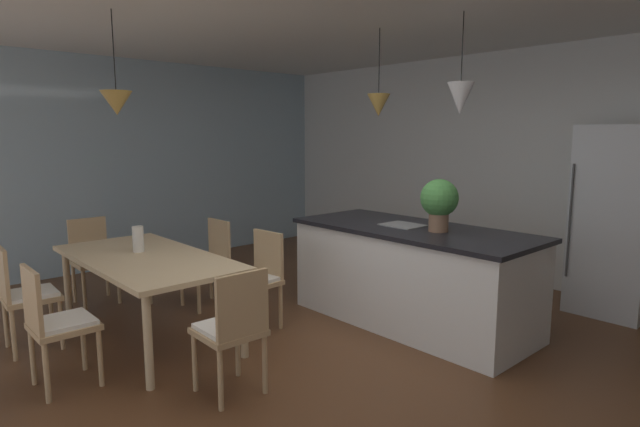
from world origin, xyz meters
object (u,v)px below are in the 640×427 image
at_px(chair_near_left, 24,293).
at_px(vase_on_dining_table, 138,239).
at_px(dining_table, 146,263).
at_px(chair_window_end, 93,257).
at_px(chair_far_right, 258,277).
at_px(potted_plant_on_island, 439,201).
at_px(chair_far_left, 209,260).
at_px(kitchen_island, 412,274).
at_px(chair_kitchen_end, 233,327).
at_px(refrigerator, 617,221).
at_px(chair_near_right, 55,322).

distance_m(chair_near_left, vase_on_dining_table, 0.96).
xyz_separation_m(dining_table, chair_window_end, (-1.32, 0.00, -0.19)).
height_order(chair_far_right, potted_plant_on_island, potted_plant_on_island).
xyz_separation_m(chair_far_left, kitchen_island, (1.70, 1.12, -0.01)).
xyz_separation_m(chair_kitchen_end, potted_plant_on_island, (0.23, 1.96, 0.69)).
bearing_deg(dining_table, refrigerator, 56.44).
relative_size(dining_table, chair_far_left, 2.19).
bearing_deg(dining_table, chair_far_left, 117.07).
distance_m(kitchen_island, potted_plant_on_island, 0.76).
distance_m(dining_table, kitchen_island, 2.35).
bearing_deg(chair_far_left, potted_plant_on_island, 29.65).
bearing_deg(potted_plant_on_island, chair_far_right, -134.95).
bearing_deg(chair_kitchen_end, potted_plant_on_island, 83.44).
height_order(chair_near_right, potted_plant_on_island, potted_plant_on_island).
bearing_deg(vase_on_dining_table, refrigerator, 54.22).
height_order(refrigerator, vase_on_dining_table, refrigerator).
xyz_separation_m(chair_window_end, chair_near_left, (0.89, -0.84, 0.00)).
height_order(chair_far_left, refrigerator, refrigerator).
bearing_deg(chair_window_end, dining_table, -0.04).
distance_m(chair_far_right, refrigerator, 3.47).
xyz_separation_m(chair_window_end, chair_kitchen_end, (2.64, -0.00, 0.00)).
relative_size(chair_far_left, chair_far_right, 1.00).
distance_m(chair_near_right, vase_on_dining_table, 1.12).
relative_size(chair_far_left, potted_plant_on_island, 1.91).
xyz_separation_m(chair_near_left, potted_plant_on_island, (1.98, 2.80, 0.69)).
bearing_deg(chair_near_right, chair_window_end, 154.38).
distance_m(dining_table, chair_near_right, 0.96).
height_order(chair_window_end, potted_plant_on_island, potted_plant_on_island).
distance_m(chair_far_right, potted_plant_on_island, 1.73).
bearing_deg(chair_kitchen_end, chair_window_end, 179.96).
relative_size(dining_table, chair_near_left, 2.19).
xyz_separation_m(chair_near_right, chair_kitchen_end, (0.89, 0.84, 0.00)).
xyz_separation_m(chair_near_right, refrigerator, (1.99, 4.48, 0.44)).
relative_size(chair_near_right, refrigerator, 0.48).
xyz_separation_m(chair_near_left, chair_kitchen_end, (1.75, 0.84, 0.00)).
relative_size(chair_far_right, vase_on_dining_table, 3.89).
bearing_deg(chair_kitchen_end, chair_near_right, -136.86).
bearing_deg(chair_near_right, chair_near_left, 180.00).
distance_m(chair_window_end, chair_near_right, 1.94).
relative_size(chair_kitchen_end, refrigerator, 0.48).
height_order(chair_near_left, chair_near_right, same).
xyz_separation_m(dining_table, kitchen_island, (1.28, 1.96, -0.20)).
height_order(chair_kitchen_end, vase_on_dining_table, vase_on_dining_table).
xyz_separation_m(chair_far_left, chair_far_right, (0.85, -0.00, 0.00)).
bearing_deg(chair_near_left, chair_far_right, 62.97).
relative_size(chair_far_right, chair_kitchen_end, 1.00).
distance_m(chair_far_left, chair_kitchen_end, 1.94).
height_order(chair_far_left, potted_plant_on_island, potted_plant_on_island).
bearing_deg(chair_far_right, chair_near_left, -117.03).
xyz_separation_m(chair_far_right, chair_kitchen_end, (0.90, -0.84, 0.00)).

